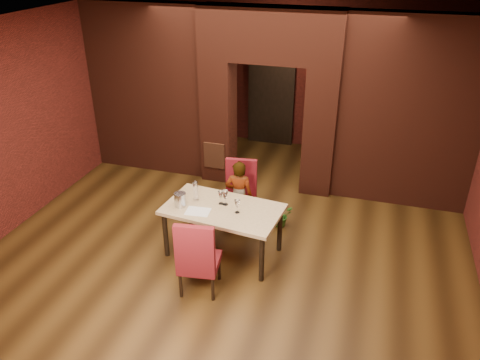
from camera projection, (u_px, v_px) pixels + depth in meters
The scene contains 23 objects.
floor at pixel (236, 238), 7.31m from camera, with size 8.00×8.00×0.00m, color #462D11.
ceiling at pixel (234, 26), 5.84m from camera, with size 7.00×8.00×0.04m, color silver.
wall_back at pixel (291, 74), 9.97m from camera, with size 7.00×0.04×3.20m, color maroon.
wall_left at pixel (27, 119), 7.47m from camera, with size 0.04×8.00×3.20m, color maroon.
pillar_left at pixel (219, 120), 8.72m from camera, with size 0.55×0.55×2.30m, color maroon.
pillar_right at pixel (320, 131), 8.23m from camera, with size 0.55×0.55×2.30m, color maroon.
lintel at pixel (271, 35), 7.74m from camera, with size 2.45×0.55×0.90m, color maroon.
wing_wall_left at pixel (148, 90), 8.88m from camera, with size 2.27×0.35×3.20m, color maroon.
wing_wall_right at pixel (409, 115), 7.66m from camera, with size 2.27×0.35×3.20m, color maroon.
vent_panel at pixel (214, 156), 8.75m from camera, with size 0.40×0.03×0.50m, color #9A502C.
rear_door at pixel (271, 98), 10.28m from camera, with size 0.90×0.08×2.10m, color black.
rear_door_frame at pixel (271, 98), 10.24m from camera, with size 1.02×0.04×2.22m, color black.
dining_table at pixel (223, 231), 6.81m from camera, with size 1.65×0.93×0.77m, color tan.
chair_far at pixel (239, 196), 7.39m from camera, with size 0.50×0.50×1.09m, color maroon.
chair_near at pixel (199, 254), 6.03m from camera, with size 0.50×0.50×1.11m, color maroon.
person_seated at pixel (239, 196), 7.28m from camera, with size 0.44×0.29×1.20m, color white.
wine_glass_a at pixel (221, 198), 6.69m from camera, with size 0.08×0.08×0.20m, color white, non-canonical shape.
wine_glass_b at pixel (225, 198), 6.66m from camera, with size 0.09×0.09×0.23m, color white, non-canonical shape.
wine_glass_c at pixel (237, 206), 6.47m from camera, with size 0.08×0.08×0.20m, color white, non-canonical shape.
tasting_sheet at pixel (198, 212), 6.54m from camera, with size 0.34×0.25×0.00m, color silver.
wine_bucket at pixel (180, 200), 6.63m from camera, with size 0.17×0.17×0.20m, color #B5B6BD.
water_bottle at pixel (196, 191), 6.75m from camera, with size 0.07×0.07×0.31m, color white.
potted_plant at pixel (281, 215), 7.55m from camera, with size 0.36×0.31×0.40m, color #275E1A.
Camera 1 is at (1.83, -5.78, 4.19)m, focal length 35.00 mm.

